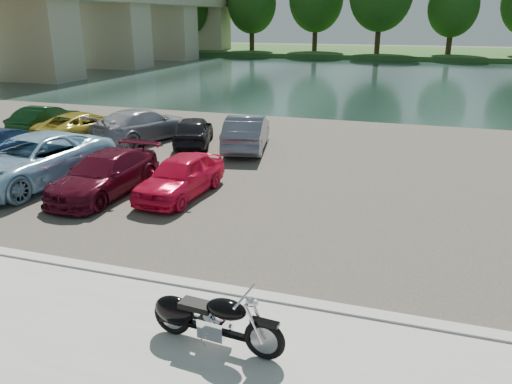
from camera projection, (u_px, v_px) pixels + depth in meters
ground at (199, 361)px, 7.83m from camera, size 200.00×200.00×0.00m
kerb at (242, 294)px, 9.61m from camera, size 60.00×0.30×0.14m
parking_lot at (326, 169)px, 17.71m from camera, size 60.00×18.00×0.04m
river at (386, 79)px, 43.76m from camera, size 120.00×40.00×0.00m
far_bank at (402, 53)px, 72.40m from camera, size 120.00×24.00×0.60m
bridge at (110, 13)px, 50.97m from camera, size 7.00×56.00×8.55m
motorcycle at (204, 318)px, 7.99m from camera, size 2.33×0.75×1.05m
car_2 at (32, 161)px, 15.84m from camera, size 3.26×5.84×1.54m
car_3 at (104, 174)px, 14.97m from camera, size 1.90×4.33×1.24m
car_4 at (180, 176)px, 14.81m from camera, size 1.71×3.74×1.24m
car_5 at (46, 119)px, 23.01m from camera, size 1.43×3.86×1.26m
car_6 at (84, 126)px, 21.66m from camera, size 2.87×4.76×1.24m
car_7 at (143, 125)px, 21.49m from camera, size 3.32×5.17×1.39m
car_8 at (193, 131)px, 20.80m from camera, size 2.47×3.85×1.22m
car_9 at (247, 132)px, 20.09m from camera, size 2.31×4.47×1.40m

